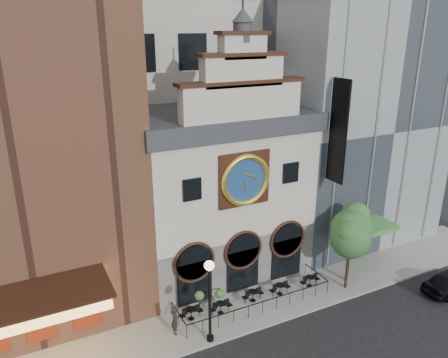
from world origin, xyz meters
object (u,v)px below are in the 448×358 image
Objects in this scene: bistro_1 at (221,307)px; bistro_2 at (253,295)px; pedestrian at (175,320)px; lamppost at (210,293)px; bistro_0 at (191,313)px; tree_left at (351,235)px; tree_right at (352,226)px; bistro_4 at (310,280)px; bistro_3 at (280,288)px.

bistro_2 is at bearing 5.28° from bistro_1.
lamppost is at bearing -122.57° from pedestrian.
bistro_0 and bistro_1 have the same top height.
tree_left is 0.95× the size of tree_right.
tree_right reaches higher than bistro_2.
bistro_4 is at bearing -0.36° from bistro_1.
tree_right is (2.96, -0.52, 3.88)m from bistro_4.
tree_left reaches higher than bistro_2.
lamppost is at bearing -151.89° from bistro_2.
bistro_1 is at bearing -179.16° from bistro_3.
pedestrian is at bearing 152.83° from lamppost.
bistro_0 is at bearing 177.90° from bistro_3.
tree_right is at bearing -9.96° from bistro_4.
tree_right reaches higher than bistro_0.
bistro_2 is at bearing 176.46° from bistro_4.
bistro_1 is 2.57m from bistro_2.
bistro_1 is at bearing 172.28° from tree_left.
bistro_1 and bistro_2 have the same top height.
pedestrian is 0.31× the size of tree_right.
bistro_3 is 7.97m from pedestrian.
lamppost reaches higher than bistro_4.
pedestrian is at bearing -150.02° from bistro_0.
bistro_0 is 4.50m from bistro_2.
bistro_4 is at bearing -3.54° from bistro_2.
pedestrian is at bearing 179.64° from tree_right.
bistro_0 is 6.57m from bistro_3.
tree_right is at bearing -6.63° from bistro_3.
pedestrian is (-3.31, -0.48, 0.46)m from bistro_1.
bistro_0 is at bearing 175.84° from tree_right.
bistro_1 is 0.27× the size of tree_right.
bistro_0 is at bearing -48.68° from pedestrian.
tree_left reaches higher than bistro_3.
bistro_0 is 0.28× the size of tree_left.
bistro_0 is 1.00× the size of bistro_4.
bistro_2 is 7.86m from tree_left.
bistro_3 is (6.56, -0.24, 0.00)m from bistro_0.
tree_right is at bearing 44.91° from tree_left.
bistro_4 is (9.04, -0.35, 0.00)m from bistro_0.
bistro_0 is at bearing 179.08° from bistro_2.
bistro_1 is 1.00× the size of bistro_3.
pedestrian is at bearing 176.44° from tree_left.
bistro_2 is 0.27× the size of tree_right.
lamppost is 0.90× the size of tree_right.
tree_left is at bearing -82.22° from pedestrian.
bistro_1 is 7.10m from bistro_4.
tree_left is (6.80, -1.50, 3.66)m from bistro_2.
bistro_0 is 1.00× the size of bistro_3.
pedestrian reaches higher than bistro_1.
bistro_3 is 6.71m from tree_right.
tree_left is (4.73, -1.34, 3.66)m from bistro_3.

